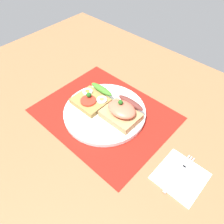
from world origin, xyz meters
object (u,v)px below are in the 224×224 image
(sandwich_egg_tomato, at_px, (92,99))
(fork, at_px, (180,172))
(sandwich_salmon, at_px, (122,111))
(plate, at_px, (105,112))
(napkin, at_px, (180,176))

(sandwich_egg_tomato, relative_size, fork, 0.82)
(sandwich_salmon, distance_m, fork, 0.22)
(sandwich_egg_tomato, height_order, fork, sandwich_egg_tomato)
(sandwich_salmon, bearing_deg, plate, -163.17)
(napkin, relative_size, fork, 0.88)
(plate, height_order, fork, plate)
(plate, relative_size, fork, 1.95)
(sandwich_egg_tomato, bearing_deg, fork, -3.83)
(sandwich_salmon, distance_m, napkin, 0.23)
(plate, relative_size, sandwich_salmon, 2.34)
(napkin, bearing_deg, sandwich_egg_tomato, 175.49)
(sandwich_egg_tomato, xyz_separation_m, sandwich_salmon, (0.11, 0.01, 0.01))
(napkin, bearing_deg, fork, 142.05)
(sandwich_salmon, bearing_deg, fork, -9.38)
(sandwich_egg_tomato, height_order, napkin, sandwich_egg_tomato)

